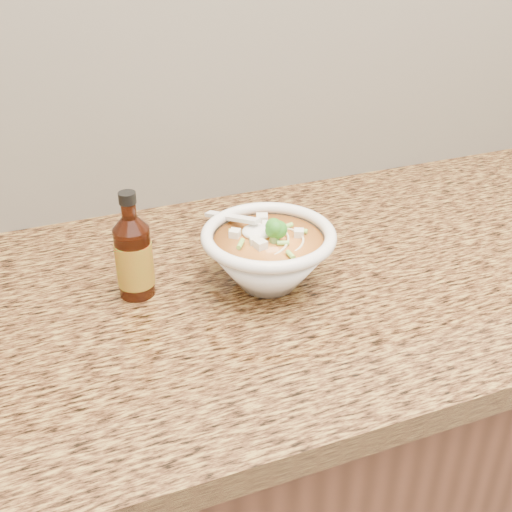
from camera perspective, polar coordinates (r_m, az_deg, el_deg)
name	(u,v)px	position (r m, az deg, el deg)	size (l,w,h in m)	color
cabinet	(348,456)	(1.37, 8.15, -17.18)	(4.00, 0.65, 0.86)	#381D10
counter_slab	(367,266)	(1.08, 9.87, -0.92)	(4.00, 0.68, 0.04)	olive
soup_bowl	(268,256)	(0.96, 1.10, -0.01)	(0.20, 0.22, 0.11)	white
hot_sauce_bottle	(134,257)	(0.95, -10.80, -0.11)	(0.06, 0.06, 0.17)	#361207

